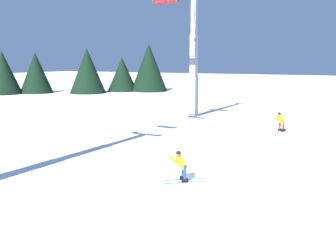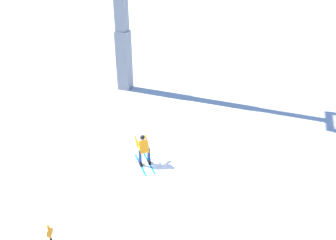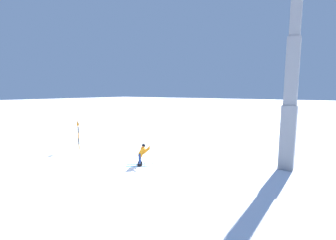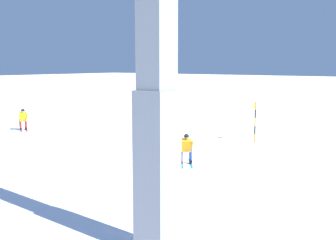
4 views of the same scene
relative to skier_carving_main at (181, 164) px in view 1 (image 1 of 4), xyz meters
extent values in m
plane|color=white|center=(0.70, -0.97, -0.76)|extent=(260.00, 260.00, 0.00)
cube|color=#198CCC|center=(-0.08, -0.23, -0.76)|extent=(1.15, 1.42, 0.01)
cube|color=black|center=(-0.08, -0.23, -0.67)|extent=(0.26, 0.29, 0.16)
cylinder|color=navy|center=(-0.08, -0.23, -0.29)|extent=(0.13, 0.13, 0.60)
cube|color=#198CCC|center=(0.24, 0.03, -0.76)|extent=(1.15, 1.42, 0.01)
cube|color=black|center=(0.24, 0.03, -0.67)|extent=(0.26, 0.29, 0.16)
cylinder|color=navy|center=(0.24, 0.03, -0.29)|extent=(0.13, 0.13, 0.60)
cube|color=orange|center=(0.00, 0.00, 0.09)|extent=(0.62, 0.63, 0.61)
sphere|color=#997051|center=(-0.07, 0.09, 0.46)|extent=(0.20, 0.20, 0.20)
sphere|color=black|center=(-0.07, 0.09, 0.50)|extent=(0.22, 0.22, 0.22)
cylinder|color=orange|center=(-0.37, 0.10, 0.20)|extent=(0.35, 0.41, 0.40)
cylinder|color=gray|center=(-0.42, 0.09, -0.36)|extent=(0.38, 0.30, 1.03)
cylinder|color=black|center=(-0.35, -0.07, -0.71)|extent=(0.07, 0.07, 0.01)
cylinder|color=orange|center=(-0.01, 0.39, 0.20)|extent=(0.35, 0.41, 0.40)
cylinder|color=gray|center=(0.01, 0.43, -0.36)|extent=(0.21, 0.44, 1.03)
cylinder|color=black|center=(0.16, 0.32, -0.71)|extent=(0.07, 0.07, 0.01)
cube|color=gray|center=(17.77, 7.47, 1.12)|extent=(0.71, 0.71, 3.76)
cube|color=gray|center=(17.77, 7.47, 4.88)|extent=(0.59, 0.59, 3.76)
cube|color=gray|center=(17.77, 7.47, 8.64)|extent=(0.48, 0.48, 3.76)
cube|color=maroon|center=(12.44, 7.47, 8.85)|extent=(0.45, 2.08, 0.06)
cube|color=#4C4F54|center=(12.44, 8.51, 9.13)|extent=(0.57, 0.05, 0.63)
cube|color=red|center=(13.84, -1.58, -0.76)|extent=(1.54, 0.96, 0.01)
cube|color=black|center=(13.84, -1.58, -0.67)|extent=(0.30, 0.24, 0.16)
cylinder|color=maroon|center=(13.84, -1.58, -0.27)|extent=(0.13, 0.13, 0.65)
cube|color=red|center=(14.01, -1.29, -0.76)|extent=(1.54, 0.96, 0.01)
cube|color=black|center=(14.01, -1.29, -0.67)|extent=(0.30, 0.24, 0.16)
cylinder|color=maroon|center=(14.01, -1.29, -0.27)|extent=(0.13, 0.13, 0.65)
cube|color=gold|center=(13.79, -1.35, 0.15)|extent=(0.67, 0.63, 0.65)
sphere|color=tan|center=(13.66, -1.28, 0.53)|extent=(0.22, 0.22, 0.22)
sphere|color=black|center=(13.66, -1.28, 0.57)|extent=(0.23, 0.23, 0.23)
cylinder|color=gold|center=(13.36, -1.37, 0.25)|extent=(0.46, 0.32, 0.43)
cylinder|color=gray|center=(13.31, -1.39, -0.34)|extent=(0.47, 0.16, 1.11)
cylinder|color=black|center=(13.44, -1.52, -0.71)|extent=(0.07, 0.07, 0.01)
cylinder|color=gold|center=(13.60, -0.97, 0.25)|extent=(0.46, 0.32, 0.43)
cylinder|color=gray|center=(13.59, -0.91, -0.34)|extent=(0.36, 0.36, 1.11)
cylinder|color=black|center=(13.76, -0.96, -0.71)|extent=(0.07, 0.07, 0.01)
cone|color=black|center=(41.21, 26.43, 3.28)|extent=(6.30, 6.30, 8.09)
cone|color=black|center=(38.94, 30.42, 2.12)|extent=(5.11, 5.11, 5.77)
cone|color=black|center=(33.16, 33.16, 2.83)|extent=(5.80, 5.80, 7.20)
cone|color=black|center=(29.45, 40.73, 2.50)|extent=(5.29, 5.29, 6.54)
cone|color=black|center=(25.49, 43.62, 2.60)|extent=(5.59, 5.59, 6.72)
camera|label=1|loc=(-13.94, -6.84, 4.39)|focal=39.83mm
camera|label=2|loc=(5.36, -12.55, 8.84)|focal=39.03mm
camera|label=3|loc=(10.33, 8.97, 3.79)|focal=24.23mm
camera|label=4|loc=(-10.03, 14.75, 3.58)|focal=44.98mm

